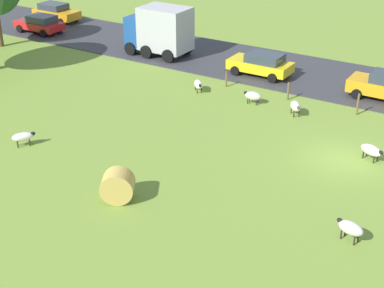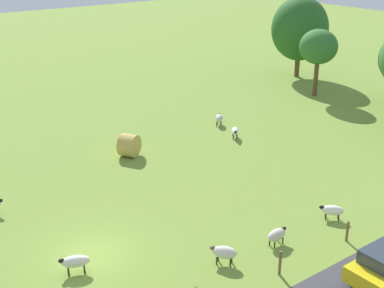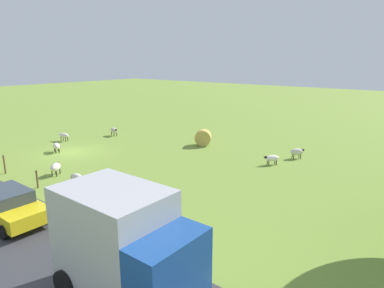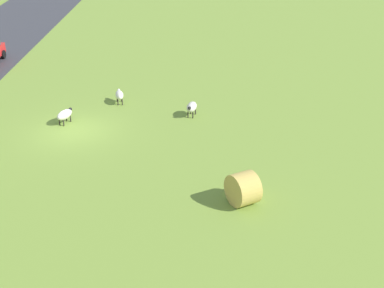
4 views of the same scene
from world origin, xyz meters
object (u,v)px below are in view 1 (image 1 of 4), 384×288
(truck_0, at_px, (160,30))
(car_3, at_px, (56,12))
(sheep_7, at_px, (198,84))
(car_0, at_px, (40,23))
(hay_bale_0, at_px, (118,186))
(car_4, at_px, (261,64))
(sheep_2, at_px, (371,150))
(sheep_6, at_px, (23,137))
(sheep_0, at_px, (296,106))
(sheep_4, at_px, (350,228))
(sheep_5, at_px, (253,96))

(truck_0, xyz_separation_m, car_3, (3.23, 13.91, -1.08))
(truck_0, bearing_deg, car_3, 76.91)
(sheep_7, bearing_deg, truck_0, 52.17)
(sheep_7, distance_m, car_0, 19.32)
(hay_bale_0, relative_size, car_4, 0.33)
(hay_bale_0, xyz_separation_m, truck_0, (18.01, 10.29, 1.25))
(sheep_2, relative_size, sheep_6, 1.15)
(sheep_2, distance_m, truck_0, 20.41)
(sheep_0, bearing_deg, sheep_4, -147.33)
(sheep_2, bearing_deg, truck_0, 65.51)
(car_0, bearing_deg, sheep_5, -101.58)
(sheep_0, relative_size, sheep_7, 1.03)
(sheep_0, bearing_deg, car_0, 79.12)
(hay_bale_0, distance_m, car_4, 17.96)
(sheep_5, relative_size, sheep_6, 1.01)
(sheep_0, bearing_deg, sheep_7, 87.92)
(sheep_2, distance_m, sheep_6, 17.66)
(car_4, bearing_deg, hay_bale_0, -174.28)
(sheep_6, height_order, car_4, car_4)
(sheep_0, distance_m, sheep_4, 12.25)
(car_0, height_order, car_3, car_3)
(sheep_0, height_order, hay_bale_0, hay_bale_0)
(sheep_6, bearing_deg, sheep_4, -87.01)
(sheep_2, xyz_separation_m, hay_bale_0, (-9.57, 8.24, 0.19))
(sheep_7, bearing_deg, sheep_5, -89.64)
(car_0, bearing_deg, sheep_2, -104.73)
(sheep_5, distance_m, car_3, 25.55)
(sheep_4, bearing_deg, car_4, 36.24)
(sheep_6, relative_size, hay_bale_0, 0.80)
(sheep_2, height_order, sheep_6, sheep_2)
(sheep_4, relative_size, truck_0, 0.25)
(car_3, relative_size, car_4, 1.01)
(car_3, bearing_deg, car_0, -156.04)
(sheep_4, bearing_deg, sheep_7, 51.70)
(sheep_2, bearing_deg, car_4, 50.38)
(sheep_5, distance_m, sheep_6, 13.71)
(sheep_2, distance_m, sheep_4, 7.21)
(sheep_0, bearing_deg, truck_0, 68.36)
(car_0, relative_size, car_3, 0.98)
(sheep_5, bearing_deg, sheep_6, 146.80)
(car_3, height_order, car_4, car_3)
(sheep_0, relative_size, sheep_4, 0.98)
(sheep_2, relative_size, car_0, 0.31)
(sheep_6, xyz_separation_m, sheep_7, (11.45, -3.64, -0.02))
(sheep_6, distance_m, car_0, 22.08)
(sheep_5, xyz_separation_m, hay_bale_0, (-13.05, -0.01, 0.22))
(sheep_4, height_order, car_3, car_3)
(sheep_6, relative_size, car_3, 0.26)
(car_4, bearing_deg, sheep_5, -159.68)
(car_3, bearing_deg, sheep_6, -139.67)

